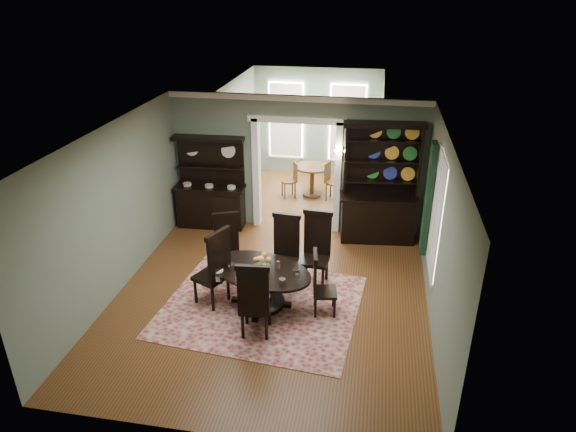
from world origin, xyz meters
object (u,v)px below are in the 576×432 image
object	(u,v)px
parlor_table	(312,176)
dining_table	(261,280)
sideboard	(211,196)
welsh_dresser	(379,199)

from	to	relation	value
parlor_table	dining_table	bearing A→B (deg)	-92.51
parlor_table	sideboard	bearing A→B (deg)	-133.88
dining_table	sideboard	world-z (taller)	sideboard
dining_table	sideboard	size ratio (longest dim) A/B	1.03
sideboard	welsh_dresser	size ratio (longest dim) A/B	0.81
dining_table	welsh_dresser	world-z (taller)	welsh_dresser
sideboard	parlor_table	world-z (taller)	sideboard
welsh_dresser	parlor_table	distance (m)	2.76
dining_table	welsh_dresser	size ratio (longest dim) A/B	0.83
sideboard	welsh_dresser	xyz separation A→B (m)	(3.72, -0.04, 0.21)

